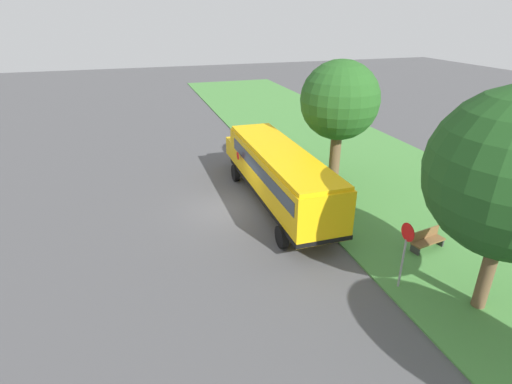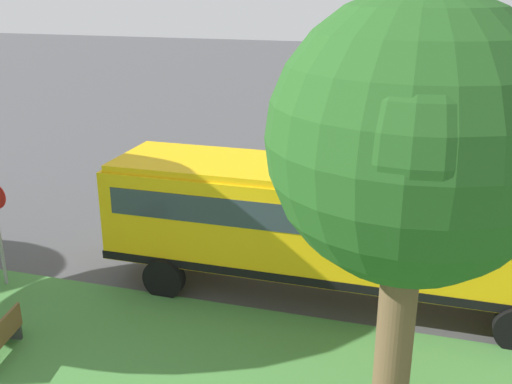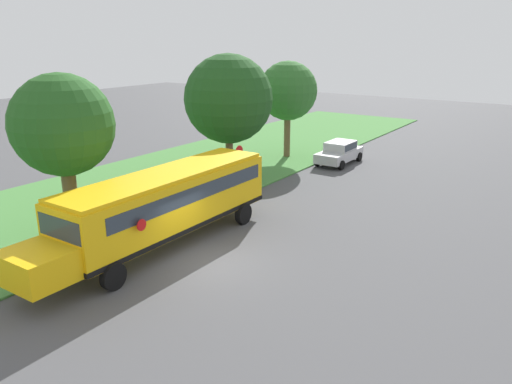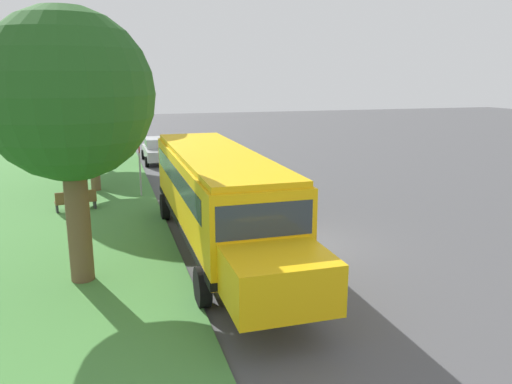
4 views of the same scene
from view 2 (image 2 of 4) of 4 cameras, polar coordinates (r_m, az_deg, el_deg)
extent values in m
plane|color=#4C4C4F|center=(17.25, 10.14, -5.53)|extent=(120.00, 120.00, 0.00)
cube|color=yellow|center=(14.08, 6.85, -2.78)|extent=(2.50, 10.50, 2.20)
cube|color=yellow|center=(13.68, 7.05, 1.80)|extent=(2.35, 10.29, 0.16)
cube|color=black|center=(14.48, 6.70, -6.37)|extent=(2.54, 10.54, 0.20)
cube|color=#2D3842|center=(13.96, 5.72, -0.90)|extent=(2.53, 9.24, 0.64)
cylinder|color=red|center=(15.24, 18.57, -1.34)|extent=(0.03, 0.44, 0.44)
cylinder|color=black|center=(15.80, 22.76, -7.27)|extent=(0.30, 1.00, 1.00)
cylinder|color=black|center=(16.66, -5.16, -4.33)|extent=(0.30, 1.00, 1.00)
cylinder|color=black|center=(14.60, -8.76, -8.10)|extent=(0.30, 1.00, 1.00)
cylinder|color=brown|center=(10.37, 13.08, -13.15)|extent=(0.62, 0.62, 3.39)
sphere|color=#23561E|center=(9.06, 14.68, 4.88)|extent=(4.34, 4.34, 4.34)
sphere|color=#23561E|center=(8.29, 14.93, 4.88)|extent=(2.86, 2.86, 2.86)
cylinder|color=gray|center=(15.92, -23.09, -4.92)|extent=(0.08, 0.08, 2.10)
cube|color=brown|center=(13.03, -23.19, -12.23)|extent=(1.58, 0.35, 0.44)
cube|color=#333333|center=(13.91, -22.29, -12.26)|extent=(0.16, 0.46, 0.45)
camera|label=1|loc=(27.95, -30.83, 21.62)|focal=28.00mm
camera|label=3|loc=(29.92, 43.28, 17.03)|focal=35.00mm
camera|label=4|loc=(16.52, 69.49, 0.75)|focal=35.00mm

